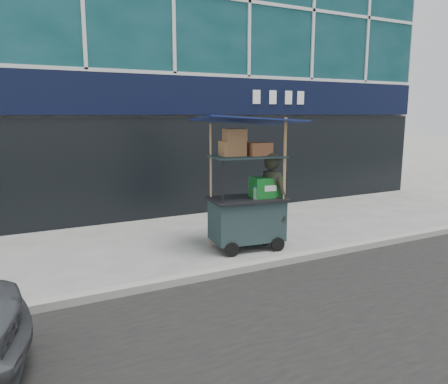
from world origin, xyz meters
TOP-DOWN VIEW (x-y plane):
  - ground at (0.00, 0.00)m, footprint 80.00×80.00m
  - curb at (0.00, -0.20)m, footprint 80.00×0.18m
  - vendor_cart at (0.21, 0.86)m, footprint 1.97×1.51m
  - vendor_man at (0.65, 0.71)m, footprint 0.57×0.74m

SIDE VIEW (x-z plane):
  - ground at x=0.00m, z-range 0.00..0.00m
  - curb at x=0.00m, z-range 0.00..0.12m
  - vendor_cart at x=0.21m, z-range -0.37..2.10m
  - vendor_man at x=0.65m, z-range 0.00..1.80m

